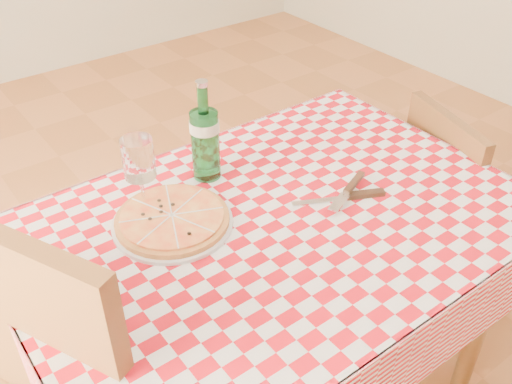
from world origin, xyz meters
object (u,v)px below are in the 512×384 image
dining_table (276,249)px  wine_glass (141,175)px  chair_near (453,202)px  pizza_plate (172,219)px  water_bottle (205,131)px

dining_table → wine_glass: 0.40m
chair_near → wine_glass: (-1.02, 0.26, 0.39)m
dining_table → pizza_plate: 0.29m
dining_table → water_bottle: water_bottle is taller
pizza_plate → dining_table: bearing=-32.4°
dining_table → water_bottle: (-0.03, 0.27, 0.24)m
pizza_plate → chair_near: bearing=-8.9°
chair_near → water_bottle: size_ratio=2.86×
pizza_plate → water_bottle: size_ratio=1.05×
pizza_plate → water_bottle: bearing=35.1°
dining_table → pizza_plate: size_ratio=3.97×
pizza_plate → wine_glass: wine_glass is taller
pizza_plate → water_bottle: (0.19, 0.13, 0.12)m
wine_glass → pizza_plate: bearing=-78.5°
pizza_plate → wine_glass: size_ratio=1.48×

